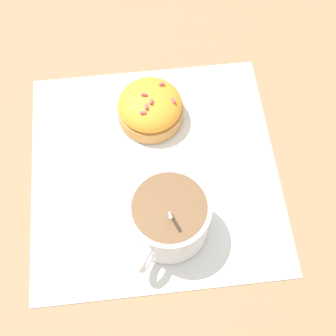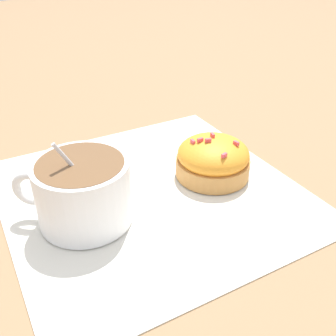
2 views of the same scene
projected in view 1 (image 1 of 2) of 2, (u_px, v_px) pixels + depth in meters
ground_plane at (154, 170)px, 0.62m from camera, size 3.00×3.00×0.00m
paper_napkin at (154, 170)px, 0.62m from camera, size 0.36×0.36×0.00m
coffee_cup at (169, 217)px, 0.55m from camera, size 0.11×0.10×0.09m
frosted_pastry at (150, 107)px, 0.63m from camera, size 0.09×0.09×0.05m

